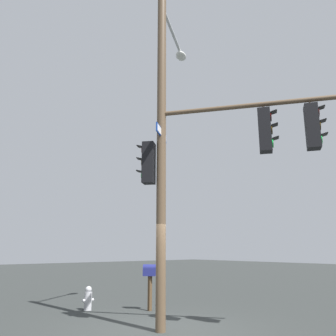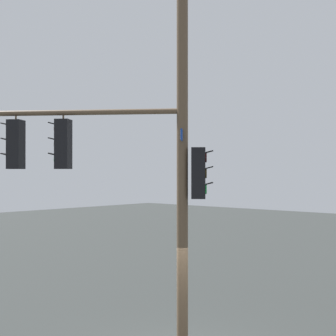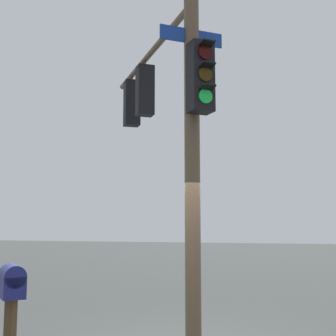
# 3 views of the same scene
# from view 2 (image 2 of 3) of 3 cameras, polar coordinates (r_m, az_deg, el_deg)

# --- Properties ---
(main_signal_pole_assembly) EXTENTS (3.31, 5.75, 9.29)m
(main_signal_pole_assembly) POSITION_cam_2_polar(r_m,az_deg,el_deg) (10.96, -2.92, 3.72)
(main_signal_pole_assembly) COLOR brown
(main_signal_pole_assembly) RESTS_ON ground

